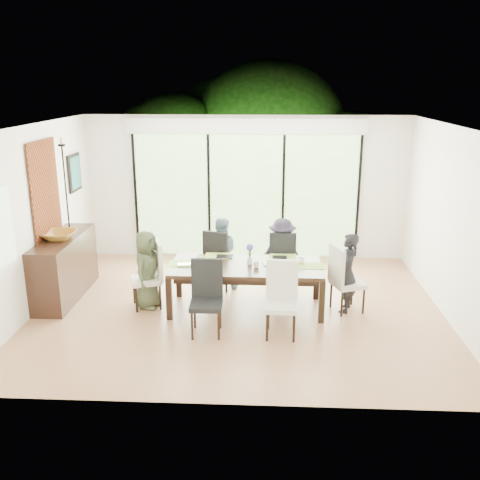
{
  "coord_description": "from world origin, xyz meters",
  "views": [
    {
      "loc": [
        0.39,
        -7.41,
        3.3
      ],
      "look_at": [
        0.0,
        0.25,
        1.0
      ],
      "focal_mm": 40.0,
      "sensor_mm": 36.0,
      "label": 1
    }
  ],
  "objects_px": {
    "cup_a": "(200,258)",
    "cup_b": "(256,265)",
    "chair_near_right": "(281,301)",
    "laptop": "(188,265)",
    "table_top": "(246,267)",
    "chair_left_end": "(146,275)",
    "cup_c": "(300,261)",
    "chair_far_right": "(282,259)",
    "person_left_end": "(147,269)",
    "bowl": "(59,235)",
    "person_far_right": "(282,254)",
    "person_right_end": "(347,273)",
    "sideboard": "(65,267)",
    "chair_right_end": "(348,279)",
    "person_far_left": "(221,253)",
    "vase": "(250,260)",
    "chair_near_left": "(206,299)",
    "chair_far_left": "(221,258)"
  },
  "relations": [
    {
      "from": "cup_c",
      "to": "sideboard",
      "type": "distance_m",
      "value": 3.68
    },
    {
      "from": "chair_right_end",
      "to": "cup_a",
      "type": "relative_size",
      "value": 8.87
    },
    {
      "from": "chair_right_end",
      "to": "cup_a",
      "type": "height_order",
      "value": "chair_right_end"
    },
    {
      "from": "chair_left_end",
      "to": "laptop",
      "type": "distance_m",
      "value": 0.69
    },
    {
      "from": "chair_far_left",
      "to": "cup_a",
      "type": "relative_size",
      "value": 8.87
    },
    {
      "from": "chair_right_end",
      "to": "person_left_end",
      "type": "relative_size",
      "value": 0.85
    },
    {
      "from": "sideboard",
      "to": "bowl",
      "type": "bearing_deg",
      "value": -90.0
    },
    {
      "from": "table_top",
      "to": "chair_left_end",
      "type": "bearing_deg",
      "value": 180.0
    },
    {
      "from": "chair_near_right",
      "to": "cup_a",
      "type": "bearing_deg",
      "value": 142.49
    },
    {
      "from": "vase",
      "to": "chair_left_end",
      "type": "bearing_deg",
      "value": -178.15
    },
    {
      "from": "chair_left_end",
      "to": "bowl",
      "type": "xyz_separation_m",
      "value": [
        -1.36,
        0.24,
        0.53
      ]
    },
    {
      "from": "cup_c",
      "to": "bowl",
      "type": "bearing_deg",
      "value": 177.86
    },
    {
      "from": "chair_near_right",
      "to": "person_right_end",
      "type": "relative_size",
      "value": 0.85
    },
    {
      "from": "person_far_right",
      "to": "person_right_end",
      "type": "bearing_deg",
      "value": 145.42
    },
    {
      "from": "table_top",
      "to": "cup_a",
      "type": "height_order",
      "value": "cup_a"
    },
    {
      "from": "table_top",
      "to": "person_left_end",
      "type": "bearing_deg",
      "value": 180.0
    },
    {
      "from": "chair_far_right",
      "to": "cup_c",
      "type": "height_order",
      "value": "chair_far_right"
    },
    {
      "from": "chair_far_left",
      "to": "cup_b",
      "type": "height_order",
      "value": "chair_far_left"
    },
    {
      "from": "chair_right_end",
      "to": "person_left_end",
      "type": "xyz_separation_m",
      "value": [
        -2.98,
        0.0,
        0.09
      ]
    },
    {
      "from": "chair_left_end",
      "to": "cup_a",
      "type": "distance_m",
      "value": 0.85
    },
    {
      "from": "chair_near_right",
      "to": "cup_a",
      "type": "relative_size",
      "value": 8.87
    },
    {
      "from": "cup_c",
      "to": "person_far_right",
      "type": "bearing_deg",
      "value": 108.9
    },
    {
      "from": "chair_right_end",
      "to": "cup_a",
      "type": "xyz_separation_m",
      "value": [
        -2.2,
        0.15,
        0.23
      ]
    },
    {
      "from": "chair_far_left",
      "to": "sideboard",
      "type": "distance_m",
      "value": 2.47
    },
    {
      "from": "person_right_end",
      "to": "laptop",
      "type": "height_order",
      "value": "person_right_end"
    },
    {
      "from": "person_left_end",
      "to": "bowl",
      "type": "relative_size",
      "value": 2.31
    },
    {
      "from": "person_far_right",
      "to": "sideboard",
      "type": "distance_m",
      "value": 3.45
    },
    {
      "from": "table_top",
      "to": "chair_left_end",
      "type": "height_order",
      "value": "chair_left_end"
    },
    {
      "from": "chair_near_right",
      "to": "person_far_left",
      "type": "height_order",
      "value": "person_far_left"
    },
    {
      "from": "chair_right_end",
      "to": "vase",
      "type": "distance_m",
      "value": 1.47
    },
    {
      "from": "chair_left_end",
      "to": "chair_far_right",
      "type": "height_order",
      "value": "same"
    },
    {
      "from": "person_right_end",
      "to": "sideboard",
      "type": "bearing_deg",
      "value": -79.73
    },
    {
      "from": "sideboard",
      "to": "chair_right_end",
      "type": "bearing_deg",
      "value": -4.41
    },
    {
      "from": "cup_a",
      "to": "cup_b",
      "type": "distance_m",
      "value": 0.89
    },
    {
      "from": "person_left_end",
      "to": "sideboard",
      "type": "bearing_deg",
      "value": 90.44
    },
    {
      "from": "chair_near_right",
      "to": "cup_c",
      "type": "distance_m",
      "value": 1.04
    },
    {
      "from": "person_left_end",
      "to": "sideboard",
      "type": "height_order",
      "value": "person_left_end"
    },
    {
      "from": "chair_left_end",
      "to": "laptop",
      "type": "height_order",
      "value": "chair_left_end"
    },
    {
      "from": "table_top",
      "to": "person_far_right",
      "type": "distance_m",
      "value": 1.0
    },
    {
      "from": "chair_left_end",
      "to": "chair_far_right",
      "type": "xyz_separation_m",
      "value": [
        2.05,
        0.85,
        0.0
      ]
    },
    {
      "from": "table_top",
      "to": "vase",
      "type": "height_order",
      "value": "vase"
    },
    {
      "from": "chair_near_right",
      "to": "cup_c",
      "type": "bearing_deg",
      "value": 75.67
    },
    {
      "from": "table_top",
      "to": "chair_right_end",
      "type": "xyz_separation_m",
      "value": [
        1.5,
        0.0,
        -0.16
      ]
    },
    {
      "from": "chair_left_end",
      "to": "chair_near_left",
      "type": "height_order",
      "value": "same"
    },
    {
      "from": "chair_right_end",
      "to": "person_right_end",
      "type": "height_order",
      "value": "person_right_end"
    },
    {
      "from": "chair_right_end",
      "to": "person_far_left",
      "type": "bearing_deg",
      "value": 47.06
    },
    {
      "from": "table_top",
      "to": "person_far_left",
      "type": "xyz_separation_m",
      "value": [
        -0.45,
        0.83,
        -0.07
      ]
    },
    {
      "from": "chair_near_right",
      "to": "laptop",
      "type": "xyz_separation_m",
      "value": [
        -1.35,
        0.77,
        0.2
      ]
    },
    {
      "from": "vase",
      "to": "laptop",
      "type": "distance_m",
      "value": 0.91
    },
    {
      "from": "cup_a",
      "to": "chair_near_right",
      "type": "bearing_deg",
      "value": -40.36
    }
  ]
}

